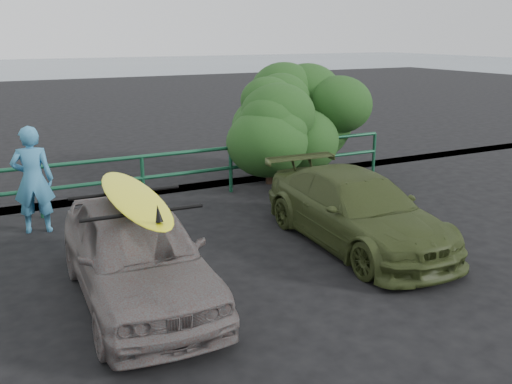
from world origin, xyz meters
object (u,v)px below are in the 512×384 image
(sedan, at_px, (137,253))
(olive_vehicle, at_px, (356,210))
(guardrail, at_px, (94,185))
(surfboard, at_px, (133,197))
(man, at_px, (33,180))

(sedan, xyz_separation_m, olive_vehicle, (3.82, 0.35, -0.07))
(guardrail, distance_m, surfboard, 4.38)
(sedan, distance_m, surfboard, 0.76)
(sedan, bearing_deg, surfboard, -73.07)
(olive_vehicle, bearing_deg, man, 148.76)
(guardrail, relative_size, surfboard, 4.77)
(sedan, relative_size, surfboard, 1.33)
(guardrail, bearing_deg, olive_vehicle, -48.50)
(sedan, height_order, surfboard, surfboard)
(olive_vehicle, bearing_deg, surfboard, -172.08)
(man, bearing_deg, olive_vehicle, 159.25)
(guardrail, height_order, olive_vehicle, olive_vehicle)
(olive_vehicle, xyz_separation_m, man, (-4.65, 3.12, 0.36))
(guardrail, xyz_separation_m, surfboard, (-0.36, -4.27, 0.90))
(guardrail, distance_m, sedan, 4.29)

